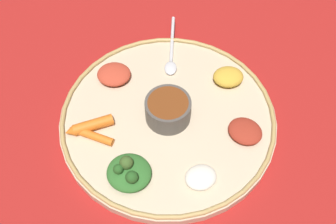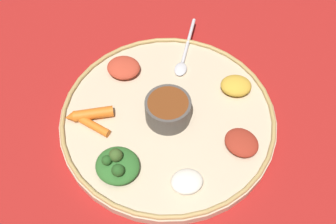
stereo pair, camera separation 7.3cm
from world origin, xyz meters
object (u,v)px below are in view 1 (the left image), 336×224
at_px(center_bowl, 168,109).
at_px(spoon, 171,54).
at_px(greens_pile, 129,172).
at_px(carrot_near_spoon, 90,126).
at_px(carrot_outer, 91,135).

xyz_separation_m(center_bowl, spoon, (-0.01, 0.15, -0.02)).
relative_size(greens_pile, carrot_near_spoon, 1.05).
distance_m(carrot_near_spoon, carrot_outer, 0.02).
xyz_separation_m(spoon, carrot_near_spoon, (-0.13, -0.19, 0.01)).
distance_m(spoon, carrot_outer, 0.24).
distance_m(spoon, carrot_near_spoon, 0.22).
height_order(center_bowl, spoon, center_bowl).
bearing_deg(carrot_outer, carrot_near_spoon, 108.38).
relative_size(center_bowl, greens_pile, 0.91).
relative_size(center_bowl, carrot_outer, 0.96).
xyz_separation_m(greens_pile, carrot_outer, (-0.08, 0.07, -0.01)).
xyz_separation_m(spoon, greens_pile, (-0.04, -0.27, 0.01)).
xyz_separation_m(center_bowl, carrot_near_spoon, (-0.13, -0.04, -0.01)).
height_order(spoon, carrot_near_spoon, carrot_near_spoon).
bearing_deg(carrot_near_spoon, carrot_outer, -71.62).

